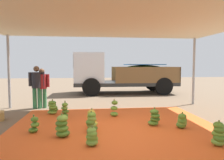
{
  "coord_description": "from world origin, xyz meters",
  "views": [
    {
      "loc": [
        -0.72,
        -5.0,
        1.67
      ],
      "look_at": [
        0.11,
        2.14,
        1.16
      ],
      "focal_mm": 32.59,
      "sensor_mm": 36.0,
      "label": 1
    }
  ],
  "objects_px": {
    "banana_bunch_7": "(34,125)",
    "banana_bunch_0": "(154,118)",
    "cargo_truck_main": "(121,74)",
    "worker_0": "(37,84)",
    "banana_bunch_4": "(65,110)",
    "banana_bunch_3": "(53,108)",
    "banana_bunch_6": "(62,127)",
    "banana_bunch_9": "(182,121)",
    "banana_bunch_1": "(92,123)",
    "banana_bunch_5": "(219,135)",
    "banana_bunch_12": "(114,109)",
    "banana_bunch_10": "(92,119)",
    "worker_1": "(42,85)",
    "banana_bunch_8": "(92,137)"
  },
  "relations": [
    {
      "from": "banana_bunch_10",
      "to": "cargo_truck_main",
      "type": "distance_m",
      "value": 7.04
    },
    {
      "from": "banana_bunch_1",
      "to": "banana_bunch_5",
      "type": "distance_m",
      "value": 2.87
    },
    {
      "from": "worker_0",
      "to": "worker_1",
      "type": "height_order",
      "value": "worker_0"
    },
    {
      "from": "banana_bunch_0",
      "to": "banana_bunch_12",
      "type": "xyz_separation_m",
      "value": [
        -0.98,
        1.18,
        0.02
      ]
    },
    {
      "from": "banana_bunch_0",
      "to": "worker_0",
      "type": "height_order",
      "value": "worker_0"
    },
    {
      "from": "banana_bunch_8",
      "to": "banana_bunch_9",
      "type": "xyz_separation_m",
      "value": [
        2.4,
        0.89,
        0.02
      ]
    },
    {
      "from": "banana_bunch_9",
      "to": "banana_bunch_12",
      "type": "height_order",
      "value": "banana_bunch_12"
    },
    {
      "from": "banana_bunch_4",
      "to": "banana_bunch_12",
      "type": "relative_size",
      "value": 0.94
    },
    {
      "from": "banana_bunch_0",
      "to": "cargo_truck_main",
      "type": "xyz_separation_m",
      "value": [
        0.14,
        6.77,
        0.97
      ]
    },
    {
      "from": "banana_bunch_7",
      "to": "banana_bunch_8",
      "type": "relative_size",
      "value": 1.07
    },
    {
      "from": "banana_bunch_7",
      "to": "banana_bunch_9",
      "type": "height_order",
      "value": "banana_bunch_7"
    },
    {
      "from": "banana_bunch_4",
      "to": "worker_1",
      "type": "xyz_separation_m",
      "value": [
        -1.05,
        1.64,
        0.68
      ]
    },
    {
      "from": "banana_bunch_7",
      "to": "worker_1",
      "type": "height_order",
      "value": "worker_1"
    },
    {
      "from": "banana_bunch_4",
      "to": "worker_0",
      "type": "relative_size",
      "value": 0.32
    },
    {
      "from": "banana_bunch_0",
      "to": "banana_bunch_9",
      "type": "xyz_separation_m",
      "value": [
        0.64,
        -0.34,
        -0.02
      ]
    },
    {
      "from": "banana_bunch_1",
      "to": "banana_bunch_3",
      "type": "distance_m",
      "value": 2.42
    },
    {
      "from": "banana_bunch_1",
      "to": "banana_bunch_6",
      "type": "distance_m",
      "value": 0.75
    },
    {
      "from": "worker_1",
      "to": "banana_bunch_3",
      "type": "bearing_deg",
      "value": -62.91
    },
    {
      "from": "banana_bunch_4",
      "to": "banana_bunch_5",
      "type": "height_order",
      "value": "banana_bunch_5"
    },
    {
      "from": "banana_bunch_1",
      "to": "banana_bunch_9",
      "type": "xyz_separation_m",
      "value": [
        2.39,
        0.0,
        -0.04
      ]
    },
    {
      "from": "banana_bunch_0",
      "to": "banana_bunch_5",
      "type": "bearing_deg",
      "value": -60.49
    },
    {
      "from": "banana_bunch_5",
      "to": "banana_bunch_10",
      "type": "relative_size",
      "value": 1.04
    },
    {
      "from": "banana_bunch_5",
      "to": "banana_bunch_7",
      "type": "bearing_deg",
      "value": 162.14
    },
    {
      "from": "banana_bunch_3",
      "to": "banana_bunch_4",
      "type": "distance_m",
      "value": 0.68
    },
    {
      "from": "banana_bunch_6",
      "to": "banana_bunch_9",
      "type": "distance_m",
      "value": 3.09
    },
    {
      "from": "cargo_truck_main",
      "to": "worker_1",
      "type": "bearing_deg",
      "value": -133.9
    },
    {
      "from": "banana_bunch_4",
      "to": "banana_bunch_8",
      "type": "height_order",
      "value": "banana_bunch_4"
    },
    {
      "from": "banana_bunch_8",
      "to": "banana_bunch_0",
      "type": "bearing_deg",
      "value": 34.93
    },
    {
      "from": "banana_bunch_7",
      "to": "banana_bunch_0",
      "type": "bearing_deg",
      "value": 4.23
    },
    {
      "from": "banana_bunch_6",
      "to": "worker_0",
      "type": "relative_size",
      "value": 0.33
    },
    {
      "from": "banana_bunch_0",
      "to": "banana_bunch_9",
      "type": "bearing_deg",
      "value": -27.58
    },
    {
      "from": "banana_bunch_10",
      "to": "banana_bunch_12",
      "type": "relative_size",
      "value": 0.91
    },
    {
      "from": "banana_bunch_0",
      "to": "cargo_truck_main",
      "type": "height_order",
      "value": "cargo_truck_main"
    },
    {
      "from": "banana_bunch_1",
      "to": "banana_bunch_10",
      "type": "height_order",
      "value": "banana_bunch_1"
    },
    {
      "from": "banana_bunch_3",
      "to": "banana_bunch_6",
      "type": "bearing_deg",
      "value": -75.2
    },
    {
      "from": "banana_bunch_1",
      "to": "banana_bunch_6",
      "type": "height_order",
      "value": "banana_bunch_6"
    },
    {
      "from": "banana_bunch_4",
      "to": "banana_bunch_10",
      "type": "height_order",
      "value": "banana_bunch_4"
    },
    {
      "from": "banana_bunch_0",
      "to": "banana_bunch_7",
      "type": "relative_size",
      "value": 1.14
    },
    {
      "from": "banana_bunch_12",
      "to": "cargo_truck_main",
      "type": "bearing_deg",
      "value": 78.73
    },
    {
      "from": "worker_1",
      "to": "banana_bunch_12",
      "type": "bearing_deg",
      "value": -32.22
    },
    {
      "from": "banana_bunch_6",
      "to": "banana_bunch_10",
      "type": "xyz_separation_m",
      "value": [
        0.7,
        0.67,
        -0.01
      ]
    },
    {
      "from": "banana_bunch_7",
      "to": "banana_bunch_3",
      "type": "bearing_deg",
      "value": 86.43
    },
    {
      "from": "banana_bunch_1",
      "to": "worker_0",
      "type": "relative_size",
      "value": 0.32
    },
    {
      "from": "banana_bunch_4",
      "to": "worker_0",
      "type": "distance_m",
      "value": 2.11
    },
    {
      "from": "cargo_truck_main",
      "to": "worker_0",
      "type": "distance_m",
      "value": 5.64
    },
    {
      "from": "banana_bunch_1",
      "to": "banana_bunch_9",
      "type": "relative_size",
      "value": 1.21
    },
    {
      "from": "banana_bunch_1",
      "to": "banana_bunch_6",
      "type": "bearing_deg",
      "value": -158.19
    },
    {
      "from": "banana_bunch_4",
      "to": "banana_bunch_8",
      "type": "bearing_deg",
      "value": -71.13
    },
    {
      "from": "banana_bunch_4",
      "to": "banana_bunch_10",
      "type": "xyz_separation_m",
      "value": [
        0.85,
        -1.16,
        0.0
      ]
    },
    {
      "from": "banana_bunch_9",
      "to": "banana_bunch_1",
      "type": "bearing_deg",
      "value": -179.9
    }
  ]
}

